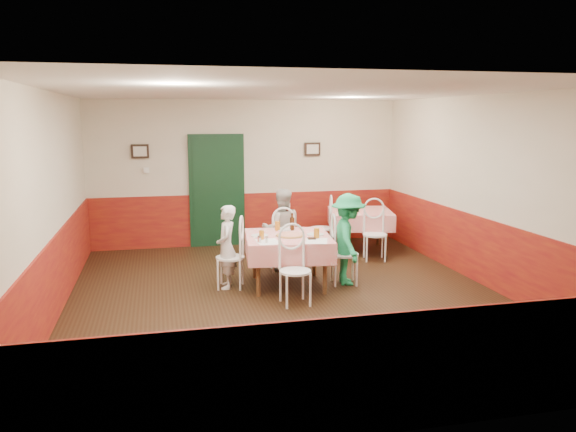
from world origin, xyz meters
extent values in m
plane|color=black|center=(0.00, 0.00, 0.00)|extent=(7.00, 7.00, 0.00)
plane|color=white|center=(0.00, 0.00, 2.80)|extent=(7.00, 7.00, 0.00)
cube|color=beige|center=(0.00, 3.50, 1.40)|extent=(6.00, 0.10, 2.80)
cube|color=beige|center=(0.00, -3.50, 1.40)|extent=(6.00, 0.10, 2.80)
cube|color=beige|center=(-3.00, 0.00, 1.40)|extent=(0.10, 7.00, 2.80)
cube|color=beige|center=(3.00, 0.00, 1.40)|extent=(0.10, 7.00, 2.80)
cube|color=maroon|center=(0.00, 3.48, 0.50)|extent=(6.00, 0.03, 1.00)
cube|color=maroon|center=(0.00, -3.48, 0.50)|extent=(6.00, 0.03, 1.00)
cube|color=maroon|center=(-2.98, 0.00, 0.50)|extent=(0.03, 7.00, 1.00)
cube|color=maroon|center=(2.98, 0.00, 0.50)|extent=(0.03, 7.00, 1.00)
cube|color=black|center=(-0.60, 3.45, 1.05)|extent=(0.96, 0.06, 2.10)
cube|color=black|center=(-2.00, 3.45, 1.85)|extent=(0.32, 0.03, 0.26)
cube|color=black|center=(1.30, 3.45, 1.85)|extent=(0.32, 0.03, 0.26)
cube|color=white|center=(-1.90, 3.45, 1.50)|extent=(0.10, 0.03, 0.10)
cube|color=red|center=(0.13, 0.56, 0.38)|extent=(1.35, 1.35, 0.77)
cube|color=red|center=(1.95, 2.44, 0.38)|extent=(1.34, 1.34, 0.77)
cylinder|color=#B74723|center=(0.15, 0.50, 0.77)|extent=(0.45, 0.45, 0.03)
cylinder|color=white|center=(-0.28, 0.61, 0.77)|extent=(0.28, 0.28, 0.01)
cylinder|color=white|center=(0.53, 0.50, 0.77)|extent=(0.28, 0.28, 0.01)
cylinder|color=white|center=(0.16, 0.97, 0.77)|extent=(0.28, 0.28, 0.01)
cylinder|color=#BF7219|center=(-0.30, 0.37, 0.83)|extent=(0.08, 0.08, 0.13)
cylinder|color=#BF7219|center=(0.49, 0.27, 0.83)|extent=(0.09, 0.09, 0.15)
cylinder|color=#BF7219|center=(0.06, 0.94, 0.83)|extent=(0.09, 0.09, 0.14)
cylinder|color=#381C0A|center=(0.28, 0.92, 0.88)|extent=(0.07, 0.07, 0.24)
cylinder|color=silver|center=(-0.36, 0.17, 0.81)|extent=(0.04, 0.04, 0.09)
cylinder|color=silver|center=(-0.27, 0.14, 0.81)|extent=(0.04, 0.04, 0.09)
cylinder|color=#B23319|center=(-0.36, 0.22, 0.81)|extent=(0.04, 0.04, 0.09)
cube|color=white|center=(-0.24, 0.21, 0.76)|extent=(0.31, 0.41, 0.00)
cube|color=white|center=(0.44, 0.10, 0.76)|extent=(0.41, 0.47, 0.00)
cube|color=black|center=(0.40, 0.23, 0.77)|extent=(0.12, 0.10, 0.02)
imported|color=gray|center=(-0.76, 0.66, 0.61)|extent=(0.34, 0.48, 1.22)
imported|color=gray|center=(0.24, 1.45, 0.67)|extent=(0.72, 0.59, 1.34)
imported|color=gray|center=(1.03, 0.45, 0.68)|extent=(0.63, 0.95, 1.36)
camera|label=1|loc=(-1.69, -7.29, 2.47)|focal=35.00mm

